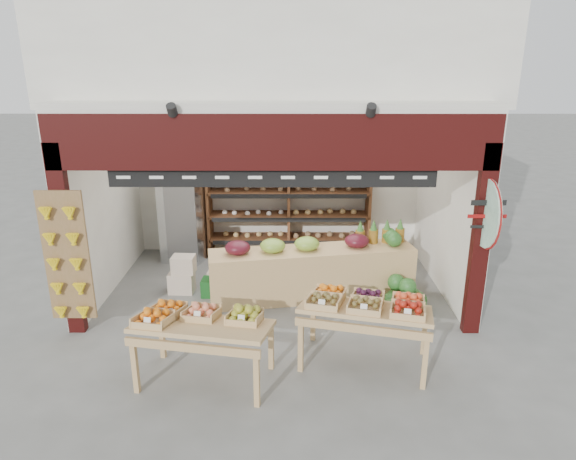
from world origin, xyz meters
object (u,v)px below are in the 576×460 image
at_px(watermelon_pile, 404,299).
at_px(refrigerator, 184,212).
at_px(back_shelving, 289,195).
at_px(display_table_right, 366,305).
at_px(mid_counter, 312,271).
at_px(cardboard_stack, 197,278).
at_px(display_table_left, 197,321).

bearing_deg(watermelon_pile, refrigerator, 150.36).
bearing_deg(back_shelving, display_table_right, -75.93).
distance_m(mid_counter, display_table_right, 2.01).
bearing_deg(watermelon_pile, display_table_right, -119.44).
bearing_deg(cardboard_stack, refrigerator, 107.12).
height_order(refrigerator, display_table_left, refrigerator).
bearing_deg(watermelon_pile, display_table_left, -148.25).
distance_m(mid_counter, watermelon_pile, 1.49).
relative_size(refrigerator, watermelon_pile, 2.62).
xyz_separation_m(mid_counter, display_table_left, (-1.43, -2.20, 0.30)).
relative_size(back_shelving, mid_counter, 0.94).
relative_size(cardboard_stack, watermelon_pile, 1.34).
relative_size(display_table_left, watermelon_pile, 2.33).
bearing_deg(back_shelving, refrigerator, -172.81).
bearing_deg(mid_counter, display_table_left, -122.98).
distance_m(back_shelving, watermelon_pile, 3.11).
relative_size(cardboard_stack, display_table_left, 0.57).
relative_size(back_shelving, watermelon_pile, 4.33).
distance_m(mid_counter, display_table_left, 2.64).
bearing_deg(display_table_left, mid_counter, 57.02).
bearing_deg(refrigerator, back_shelving, 23.72).
bearing_deg(display_table_right, cardboard_stack, 139.60).
height_order(mid_counter, display_table_right, mid_counter).
xyz_separation_m(refrigerator, mid_counter, (2.31, -1.65, -0.49)).
height_order(cardboard_stack, mid_counter, mid_counter).
height_order(refrigerator, watermelon_pile, refrigerator).
relative_size(back_shelving, display_table_left, 1.86).
relative_size(refrigerator, cardboard_stack, 1.96).
xyz_separation_m(back_shelving, mid_counter, (0.37, -1.89, -0.76)).
distance_m(display_table_left, display_table_right, 2.03).
height_order(back_shelving, cardboard_stack, back_shelving).
xyz_separation_m(back_shelving, cardboard_stack, (-1.49, -1.71, -0.97)).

